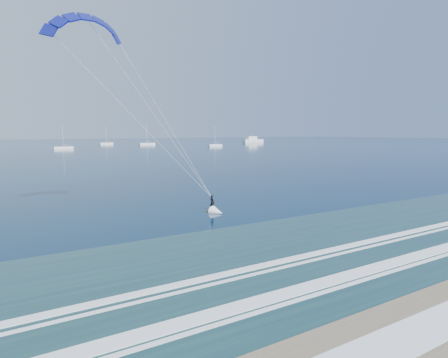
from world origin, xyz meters
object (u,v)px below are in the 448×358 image
motor_yacht (253,140)px  sailboat_3 (63,148)px  sailboat_5 (147,144)px  kitesurfer_rig (156,118)px  sailboat_4 (106,143)px  sailboat_6 (215,145)px

motor_yacht → sailboat_3: size_ratio=1.40×
motor_yacht → sailboat_3: (-139.74, -40.88, -1.11)m
sailboat_5 → motor_yacht: bearing=4.7°
sailboat_5 → kitesurfer_rig: bearing=-111.4°
motor_yacht → sailboat_5: sailboat_5 is taller
sailboat_3 → sailboat_4: bearing=56.8°
sailboat_6 → sailboat_5: bearing=117.1°
kitesurfer_rig → motor_yacht: 260.56m
sailboat_6 → sailboat_4: bearing=122.4°
kitesurfer_rig → sailboat_3: kitesurfer_rig is taller
sailboat_4 → sailboat_5: size_ratio=0.84×
motor_yacht → sailboat_6: sailboat_6 is taller
motor_yacht → sailboat_6: size_ratio=1.49×
sailboat_3 → kitesurfer_rig: bearing=-97.9°
sailboat_3 → sailboat_6: size_ratio=1.06×
sailboat_3 → sailboat_5: bearing=31.9°
sailboat_4 → motor_yacht: bearing=-7.7°
motor_yacht → sailboat_6: (-62.99, -50.23, -1.11)m
motor_yacht → sailboat_6: bearing=-141.4°
sailboat_3 → sailboat_6: bearing=-6.9°
kitesurfer_rig → sailboat_4: bearing=74.9°
sailboat_5 → sailboat_6: (22.12, -43.30, -0.01)m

